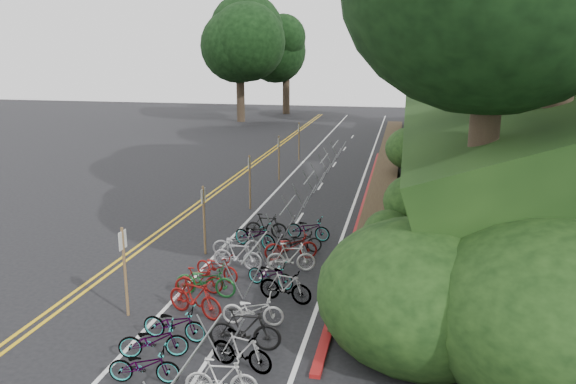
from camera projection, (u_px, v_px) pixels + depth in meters
name	position (u px, v px, depth m)	size (l,w,h in m)	color
ground	(123.00, 315.00, 15.50)	(120.00, 120.00, 0.00)	black
road_markings	(246.00, 214.00, 24.95)	(7.47, 80.00, 0.01)	gold
red_curb	(363.00, 208.00, 25.74)	(0.25, 28.00, 0.10)	maroon
embankment	(510.00, 136.00, 30.35)	(14.30, 48.14, 9.11)	black
bike_rack_front	(199.00, 360.00, 11.59)	(1.16, 2.96, 1.21)	gray
bike_racks_rest	(309.00, 183.00, 27.02)	(1.14, 23.00, 1.17)	gray
signpost_near	(125.00, 266.00, 15.11)	(0.08, 0.40, 2.54)	brown
signposts_rest	(266.00, 165.00, 28.31)	(0.08, 18.40, 2.50)	brown
bike_front	(199.00, 281.00, 16.69)	(1.44, 0.41, 0.87)	maroon
bike_valet	(245.00, 275.00, 16.98)	(3.41, 12.10, 1.09)	slate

